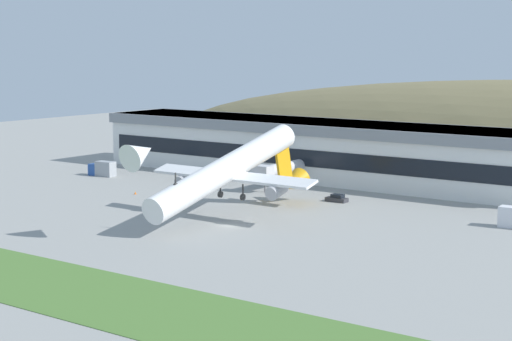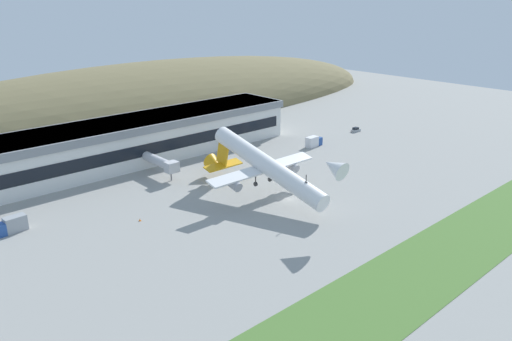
{
  "view_description": "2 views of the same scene",
  "coord_description": "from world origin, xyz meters",
  "px_view_note": "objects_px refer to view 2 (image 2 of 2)",
  "views": [
    {
      "loc": [
        83.38,
        -107.25,
        28.77
      ],
      "look_at": [
        0.45,
        7.2,
        8.33
      ],
      "focal_mm": 60.0,
      "sensor_mm": 36.0,
      "label": 1
    },
    {
      "loc": [
        -82.07,
        -78.55,
        47.46
      ],
      "look_at": [
        -5.9,
        5.37,
        7.44
      ],
      "focal_mm": 35.0,
      "sensor_mm": 36.0,
      "label": 2
    }
  ],
  "objects_px": {
    "jetway_0": "(162,163)",
    "box_truck": "(314,142)",
    "service_car_0": "(356,130)",
    "service_car_1": "(223,165)",
    "fuel_truck": "(11,225)",
    "cargo_airplane": "(265,166)",
    "traffic_cone_0": "(140,220)",
    "terminal_building": "(127,139)"
  },
  "relations": [
    {
      "from": "service_car_0",
      "to": "service_car_1",
      "type": "xyz_separation_m",
      "value": [
        -61.34,
        1.35,
        -0.06
      ]
    },
    {
      "from": "terminal_building",
      "to": "cargo_airplane",
      "type": "distance_m",
      "value": 48.96
    },
    {
      "from": "fuel_truck",
      "to": "service_car_1",
      "type": "bearing_deg",
      "value": 2.8
    },
    {
      "from": "terminal_building",
      "to": "fuel_truck",
      "type": "xyz_separation_m",
      "value": [
        -41.61,
        -25.81,
        -5.55
      ]
    },
    {
      "from": "service_car_0",
      "to": "jetway_0",
      "type": "bearing_deg",
      "value": 175.09
    },
    {
      "from": "service_car_1",
      "to": "box_truck",
      "type": "xyz_separation_m",
      "value": [
        35.66,
        -3.44,
        1.0
      ]
    },
    {
      "from": "jetway_0",
      "to": "cargo_airplane",
      "type": "xyz_separation_m",
      "value": [
        10.66,
        -30.13,
        4.18
      ]
    },
    {
      "from": "terminal_building",
      "to": "service_car_0",
      "type": "relative_size",
      "value": 30.12
    },
    {
      "from": "service_car_0",
      "to": "fuel_truck",
      "type": "bearing_deg",
      "value": -179.26
    },
    {
      "from": "fuel_truck",
      "to": "cargo_airplane",
      "type": "bearing_deg",
      "value": -22.44
    },
    {
      "from": "fuel_truck",
      "to": "box_truck",
      "type": "xyz_separation_m",
      "value": [
        95.02,
        -0.53,
        0.01
      ]
    },
    {
      "from": "service_car_0",
      "to": "service_car_1",
      "type": "distance_m",
      "value": 61.36
    },
    {
      "from": "jetway_0",
      "to": "cargo_airplane",
      "type": "height_order",
      "value": "cargo_airplane"
    },
    {
      "from": "jetway_0",
      "to": "fuel_truck",
      "type": "bearing_deg",
      "value": -168.88
    },
    {
      "from": "terminal_building",
      "to": "box_truck",
      "type": "bearing_deg",
      "value": -26.25
    },
    {
      "from": "terminal_building",
      "to": "cargo_airplane",
      "type": "height_order",
      "value": "cargo_airplane"
    },
    {
      "from": "service_car_1",
      "to": "fuel_truck",
      "type": "xyz_separation_m",
      "value": [
        -59.36,
        -2.91,
        0.99
      ]
    },
    {
      "from": "service_car_1",
      "to": "fuel_truck",
      "type": "bearing_deg",
      "value": -177.2
    },
    {
      "from": "terminal_building",
      "to": "service_car_1",
      "type": "bearing_deg",
      "value": -52.22
    },
    {
      "from": "terminal_building",
      "to": "jetway_0",
      "type": "height_order",
      "value": "terminal_building"
    },
    {
      "from": "terminal_building",
      "to": "service_car_0",
      "type": "distance_m",
      "value": 82.98
    },
    {
      "from": "terminal_building",
      "to": "cargo_airplane",
      "type": "bearing_deg",
      "value": -76.72
    },
    {
      "from": "jetway_0",
      "to": "box_truck",
      "type": "xyz_separation_m",
      "value": [
        52.81,
        -8.83,
        -2.4
      ]
    },
    {
      "from": "service_car_1",
      "to": "box_truck",
      "type": "relative_size",
      "value": 0.63
    },
    {
      "from": "cargo_airplane",
      "to": "service_car_1",
      "type": "height_order",
      "value": "cargo_airplane"
    },
    {
      "from": "service_car_0",
      "to": "service_car_1",
      "type": "height_order",
      "value": "service_car_0"
    },
    {
      "from": "jetway_0",
      "to": "traffic_cone_0",
      "type": "relative_size",
      "value": 25.33
    },
    {
      "from": "service_car_1",
      "to": "box_truck",
      "type": "bearing_deg",
      "value": -5.51
    },
    {
      "from": "jetway_0",
      "to": "traffic_cone_0",
      "type": "bearing_deg",
      "value": -131.92
    },
    {
      "from": "terminal_building",
      "to": "service_car_0",
      "type": "height_order",
      "value": "terminal_building"
    },
    {
      "from": "jetway_0",
      "to": "service_car_0",
      "type": "relative_size",
      "value": 3.99
    },
    {
      "from": "terminal_building",
      "to": "jetway_0",
      "type": "xyz_separation_m",
      "value": [
        0.59,
        -17.51,
        -3.15
      ]
    },
    {
      "from": "fuel_truck",
      "to": "traffic_cone_0",
      "type": "relative_size",
      "value": 11.52
    },
    {
      "from": "box_truck",
      "to": "service_car_0",
      "type": "bearing_deg",
      "value": 4.66
    },
    {
      "from": "box_truck",
      "to": "service_car_1",
      "type": "bearing_deg",
      "value": 174.49
    },
    {
      "from": "service_car_0",
      "to": "service_car_1",
      "type": "relative_size",
      "value": 0.89
    },
    {
      "from": "terminal_building",
      "to": "traffic_cone_0",
      "type": "relative_size",
      "value": 191.2
    },
    {
      "from": "fuel_truck",
      "to": "service_car_0",
      "type": "bearing_deg",
      "value": 0.74
    },
    {
      "from": "cargo_airplane",
      "to": "traffic_cone_0",
      "type": "bearing_deg",
      "value": 164.05
    },
    {
      "from": "terminal_building",
      "to": "service_car_0",
      "type": "xyz_separation_m",
      "value": [
        79.09,
        -24.25,
        -6.48
      ]
    },
    {
      "from": "jetway_0",
      "to": "service_car_0",
      "type": "xyz_separation_m",
      "value": [
        78.5,
        -6.74,
        -3.33
      ]
    },
    {
      "from": "jetway_0",
      "to": "traffic_cone_0",
      "type": "xyz_separation_m",
      "value": [
        -19.36,
        -21.55,
        -3.71
      ]
    }
  ]
}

